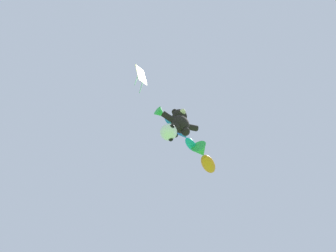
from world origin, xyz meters
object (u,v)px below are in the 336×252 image
Objects in this scene: fish_kite_cobalt at (167,118)px; diamond_kite at (141,76)px; teddy_bear_kite at (180,122)px; soccer_ball_kite at (169,132)px; fish_kite_tangerine at (205,158)px; fish_kite_teal at (187,139)px.

fish_kite_cobalt is 0.60× the size of diamond_kite.
teddy_bear_kite is 1.64m from soccer_ball_kite.
fish_kite_cobalt is 0.79× the size of fish_kite_tangerine.
fish_kite_teal is at bearing 49.41° from teddy_bear_kite.
soccer_ball_kite is (-0.64, 0.09, -1.51)m from teddy_bear_kite.
fish_kite_cobalt reaches higher than fish_kite_teal.
soccer_ball_kite is 0.47× the size of fish_kite_cobalt.
fish_kite_cobalt is at bearing -159.35° from fish_kite_teal.
teddy_bear_kite is 1.13× the size of fish_kite_cobalt.
fish_kite_tangerine is at bearing 31.57° from soccer_ball_kite.
fish_kite_teal reaches higher than teddy_bear_kite.
teddy_bear_kite is at bearing -142.52° from fish_kite_tangerine.
diamond_kite reaches higher than fish_kite_cobalt.
fish_kite_teal is at bearing 29.45° from diamond_kite.
teddy_bear_kite is 4.35m from fish_kite_tangerine.
fish_kite_tangerine is 6.67m from diamond_kite.
fish_kite_cobalt reaches higher than fish_kite_tangerine.
teddy_bear_kite is 1.21× the size of fish_kite_teal.
soccer_ball_kite is 4.60m from fish_kite_teal.
fish_kite_teal is 1.68m from fish_kite_tangerine.
soccer_ball_kite is at bearing -148.43° from fish_kite_tangerine.
teddy_bear_kite is at bearing -7.76° from soccer_ball_kite.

